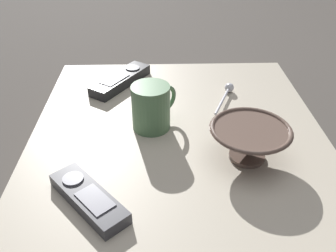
# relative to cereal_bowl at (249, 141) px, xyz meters

# --- Properties ---
(ground_plane) EXTENTS (6.00, 6.00, 0.00)m
(ground_plane) POSITION_rel_cereal_bowl_xyz_m (0.13, -0.09, -0.08)
(ground_plane) COLOR #47423D
(table) EXTENTS (0.61, 0.67, 0.04)m
(table) POSITION_rel_cereal_bowl_xyz_m (0.13, -0.09, -0.06)
(table) COLOR #B7AD99
(table) RESTS_ON ground
(cereal_bowl) EXTENTS (0.15, 0.15, 0.07)m
(cereal_bowl) POSITION_rel_cereal_bowl_xyz_m (0.00, 0.00, 0.00)
(cereal_bowl) COLOR brown
(cereal_bowl) RESTS_ON table
(coffee_mug) EXTENTS (0.10, 0.09, 0.10)m
(coffee_mug) POSITION_rel_cereal_bowl_xyz_m (0.18, -0.11, 0.01)
(coffee_mug) COLOR #4C724C
(coffee_mug) RESTS_ON table
(teaspoon) EXTENTS (0.07, 0.13, 0.02)m
(teaspoon) POSITION_rel_cereal_bowl_xyz_m (-0.00, -0.24, -0.03)
(teaspoon) COLOR silver
(teaspoon) RESTS_ON table
(tv_remote_near) EXTENTS (0.15, 0.18, 0.03)m
(tv_remote_near) POSITION_rel_cereal_bowl_xyz_m (0.26, -0.31, -0.03)
(tv_remote_near) COLOR black
(tv_remote_near) RESTS_ON table
(tv_remote_far) EXTENTS (0.15, 0.16, 0.03)m
(tv_remote_far) POSITION_rel_cereal_bowl_xyz_m (0.28, 0.11, -0.03)
(tv_remote_far) COLOR #38383D
(tv_remote_far) RESTS_ON table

